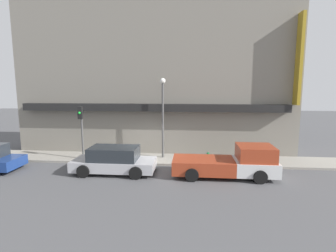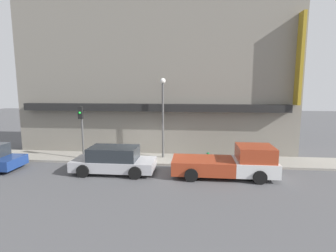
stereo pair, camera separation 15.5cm
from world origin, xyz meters
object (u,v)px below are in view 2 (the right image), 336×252
at_px(parked_car, 114,160).
at_px(street_lamp, 163,108).
at_px(pickup_truck, 231,163).
at_px(traffic_light, 81,123).
at_px(fire_hydrant, 208,157).

xyz_separation_m(parked_car, street_lamp, (2.41, 3.05, 2.71)).
distance_m(pickup_truck, traffic_light, 9.62).
height_order(street_lamp, traffic_light, street_lamp).
xyz_separation_m(parked_car, fire_hydrant, (5.35, 2.20, -0.28)).
bearing_deg(street_lamp, traffic_light, -169.81).
bearing_deg(parked_car, street_lamp, 50.39).
height_order(pickup_truck, fire_hydrant, pickup_truck).
xyz_separation_m(pickup_truck, parked_car, (-6.46, 0.00, -0.03)).
relative_size(pickup_truck, street_lamp, 1.05).
bearing_deg(fire_hydrant, pickup_truck, -63.40).
bearing_deg(pickup_truck, street_lamp, 143.01).
bearing_deg(traffic_light, parked_car, -37.58).
bearing_deg(pickup_truck, traffic_light, 167.06).
distance_m(fire_hydrant, traffic_light, 8.37).
bearing_deg(fire_hydrant, street_lamp, 164.00).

